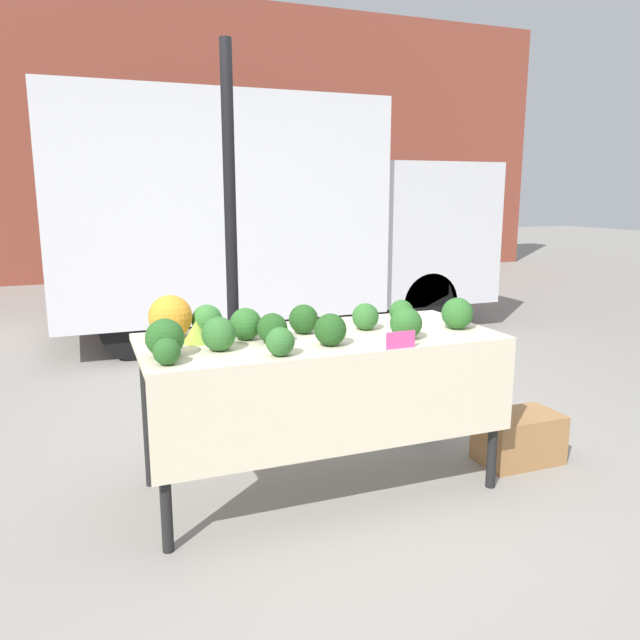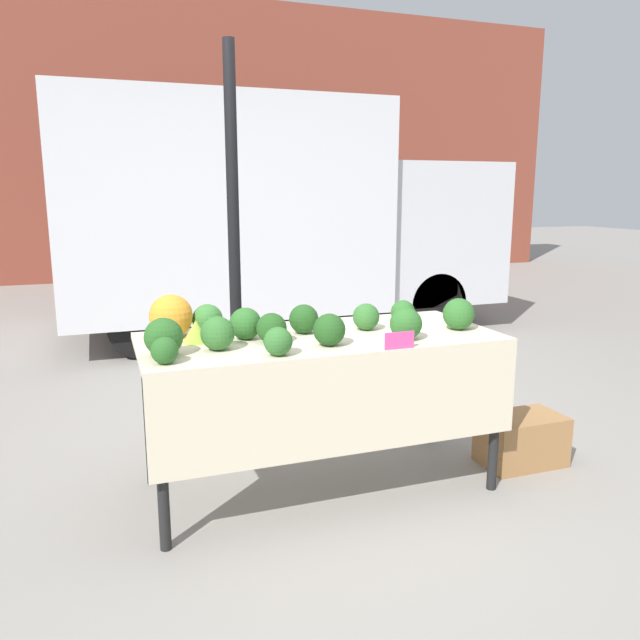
{
  "view_description": "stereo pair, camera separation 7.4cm",
  "coord_description": "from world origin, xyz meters",
  "views": [
    {
      "loc": [
        -1.1,
        -2.85,
        1.53
      ],
      "look_at": [
        0.0,
        0.0,
        0.9
      ],
      "focal_mm": 35.0,
      "sensor_mm": 36.0,
      "label": 1
    },
    {
      "loc": [
        -1.04,
        -2.88,
        1.53
      ],
      "look_at": [
        0.0,
        0.0,
        0.9
      ],
      "focal_mm": 35.0,
      "sensor_mm": 36.0,
      "label": 2
    }
  ],
  "objects": [
    {
      "name": "ground_plane",
      "position": [
        0.0,
        0.0,
        0.0
      ],
      "size": [
        40.0,
        40.0,
        0.0
      ],
      "primitive_type": "plane",
      "color": "gray"
    },
    {
      "name": "building_facade",
      "position": [
        0.0,
        8.82,
        2.41
      ],
      "size": [
        16.0,
        0.6,
        4.83
      ],
      "color": "brown",
      "rests_on": "ground_plane"
    },
    {
      "name": "tent_pole",
      "position": [
        -0.26,
        0.77,
        1.18
      ],
      "size": [
        0.07,
        0.07,
        2.37
      ],
      "color": "black",
      "rests_on": "ground_plane"
    },
    {
      "name": "parked_truck",
      "position": [
        0.77,
        3.92,
        1.28
      ],
      "size": [
        4.71,
        2.13,
        2.45
      ],
      "color": "silver",
      "rests_on": "ground_plane"
    },
    {
      "name": "market_table",
      "position": [
        0.0,
        -0.06,
        0.71
      ],
      "size": [
        1.79,
        0.79,
        0.82
      ],
      "color": "beige",
      "rests_on": "ground_plane"
    },
    {
      "name": "orange_cauliflower",
      "position": [
        -0.71,
        0.22,
        0.93
      ],
      "size": [
        0.21,
        0.21,
        0.21
      ],
      "color": "orange",
      "rests_on": "market_table"
    },
    {
      "name": "romanesco_head",
      "position": [
        -0.61,
        0.07,
        0.87
      ],
      "size": [
        0.14,
        0.14,
        0.11
      ],
      "color": "#93B238",
      "rests_on": "market_table"
    },
    {
      "name": "broccoli_head_0",
      "position": [
        0.37,
        -0.22,
        0.9
      ],
      "size": [
        0.16,
        0.16,
        0.16
      ],
      "color": "#2D6628",
      "rests_on": "market_table"
    },
    {
      "name": "broccoli_head_1",
      "position": [
        -0.53,
        0.22,
        0.9
      ],
      "size": [
        0.16,
        0.16,
        0.16
      ],
      "color": "#387533",
      "rests_on": "market_table"
    },
    {
      "name": "broccoli_head_2",
      "position": [
        -0.31,
        -0.31,
        0.88
      ],
      "size": [
        0.13,
        0.13,
        0.13
      ],
      "color": "#336B2D",
      "rests_on": "market_table"
    },
    {
      "name": "broccoli_head_3",
      "position": [
        -0.37,
        0.05,
        0.9
      ],
      "size": [
        0.16,
        0.16,
        0.16
      ],
      "color": "#2D6628",
      "rests_on": "market_table"
    },
    {
      "name": "broccoli_head_4",
      "position": [
        -0.27,
        -0.07,
        0.89
      ],
      "size": [
        0.15,
        0.15,
        0.15
      ],
      "color": "#23511E",
      "rests_on": "market_table"
    },
    {
      "name": "broccoli_head_5",
      "position": [
        0.73,
        -0.11,
        0.9
      ],
      "size": [
        0.17,
        0.17,
        0.17
      ],
      "color": "#2D6628",
      "rests_on": "market_table"
    },
    {
      "name": "broccoli_head_6",
      "position": [
        -0.03,
        -0.21,
        0.9
      ],
      "size": [
        0.15,
        0.15,
        0.15
      ],
      "color": "#23511E",
      "rests_on": "market_table"
    },
    {
      "name": "broccoli_head_7",
      "position": [
        -0.79,
        -0.28,
        0.88
      ],
      "size": [
        0.12,
        0.12,
        0.12
      ],
      "color": "#285B23",
      "rests_on": "market_table"
    },
    {
      "name": "broccoli_head_8",
      "position": [
        -0.78,
        -0.14,
        0.9
      ],
      "size": [
        0.17,
        0.17,
        0.17
      ],
      "color": "#285B23",
      "rests_on": "market_table"
    },
    {
      "name": "broccoli_head_9",
      "position": [
        0.27,
        0.04,
        0.89
      ],
      "size": [
        0.14,
        0.14,
        0.14
      ],
      "color": "#336B2D",
      "rests_on": "market_table"
    },
    {
      "name": "broccoli_head_10",
      "position": [
        0.52,
        0.11,
        0.88
      ],
      "size": [
        0.13,
        0.13,
        0.13
      ],
      "color": "#2D6628",
      "rests_on": "market_table"
    },
    {
      "name": "broccoli_head_11",
      "position": [
        -0.06,
        0.07,
        0.89
      ],
      "size": [
        0.15,
        0.15,
        0.15
      ],
      "color": "#23511E",
      "rests_on": "market_table"
    },
    {
      "name": "broccoli_head_12",
      "position": [
        -0.54,
        -0.12,
        0.9
      ],
      "size": [
        0.16,
        0.16,
        0.16
      ],
      "color": "#336B2D",
      "rests_on": "market_table"
    },
    {
      "name": "price_sign",
      "position": [
        0.25,
        -0.38,
        0.86
      ],
      "size": [
        0.15,
        0.01,
        0.08
      ],
      "color": "#EF4793",
      "rests_on": "market_table"
    },
    {
      "name": "produce_crate",
      "position": [
        1.18,
        -0.12,
        0.14
      ],
      "size": [
        0.46,
        0.29,
        0.28
      ],
      "color": "#9E7042",
      "rests_on": "ground_plane"
    }
  ]
}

